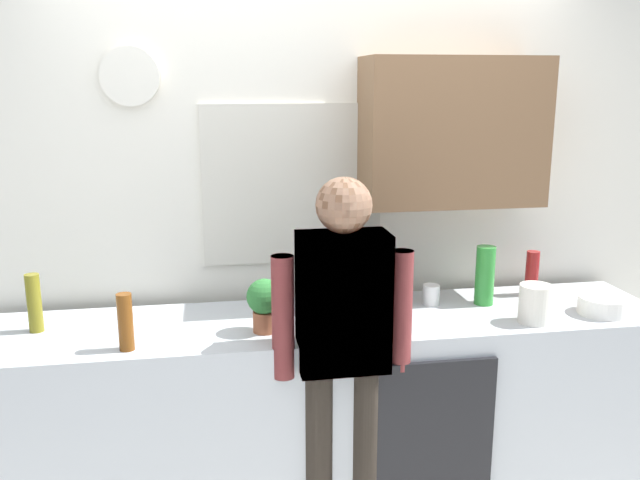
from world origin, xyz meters
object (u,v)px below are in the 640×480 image
Objects in this scene: mixing_bowl at (603,305)px; storage_canister at (535,304)px; coffee_maker at (374,273)px; potted_plant at (264,302)px; bottle_clear_soda at (485,275)px; cup_white_mug at (431,295)px; person_guest at (343,338)px; bottle_olive_oil at (34,303)px; bottle_red_vinegar at (532,273)px; bottle_amber_beer at (125,322)px; person_at_sink at (343,338)px.

mixing_bowl is 0.37m from storage_canister.
coffee_maker reaches higher than potted_plant.
bottle_clear_soda is 0.27m from cup_white_mug.
person_guest is (-0.76, -0.38, -0.12)m from bottle_clear_soda.
bottle_olive_oil reaches higher than cup_white_mug.
bottle_olive_oil is at bearing -179.38° from bottle_clear_soda.
bottle_red_vinegar is 0.88× the size of bottle_olive_oil.
coffee_maker is 1.50× the size of bottle_red_vinegar.
bottle_red_vinegar is 0.96× the size of bottle_amber_beer.
potted_plant is at bearing 178.73° from mixing_bowl.
coffee_maker is 0.21× the size of person_guest.
bottle_amber_beer is (-1.90, -0.39, 0.01)m from bottle_red_vinegar.
bottle_olive_oil is (-2.01, -0.02, -0.01)m from bottle_clear_soda.
cup_white_mug is at bearing -109.00° from person_guest.
person_at_sink is (-1.05, -0.47, -0.09)m from bottle_red_vinegar.
bottle_clear_soda is 1.22× the size of bottle_amber_beer.
cup_white_mug is at bearing -13.69° from coffee_maker.
bottle_clear_soda reaches higher than potted_plant.
person_at_sink is (1.25, -0.36, -0.10)m from bottle_olive_oil.
coffee_maker is at bearing 4.62° from bottle_olive_oil.
person_at_sink reaches higher than bottle_olive_oil.
cup_white_mug is at bearing 37.50° from person_at_sink.
person_at_sink is at bearing -15.91° from bottle_olive_oil.
bottle_red_vinegar is at bearing 11.63° from bottle_amber_beer.
storage_canister is at bearing -30.80° from coffee_maker.
bottle_clear_soda reaches higher than mixing_bowl.
storage_canister is at bearing -40.30° from cup_white_mug.
bottle_clear_soda is at bearing -121.55° from person_guest.
potted_plant is 0.37m from person_guest.
bottle_amber_beer is 2.42× the size of cup_white_mug.
coffee_maker is at bearing 168.99° from bottle_clear_soda.
storage_canister is at bearing -141.30° from person_guest.
bottle_amber_beer is (-1.10, -0.39, -0.03)m from coffee_maker.
person_guest reaches higher than storage_canister.
bottle_olive_oil reaches higher than storage_canister.
cup_white_mug is (-0.54, -0.06, -0.06)m from bottle_red_vinegar.
bottle_amber_beer is (-1.61, -0.29, -0.02)m from bottle_clear_soda.
bottle_clear_soda is 0.54m from mixing_bowl.
bottle_red_vinegar is 1.00× the size of mixing_bowl.
coffee_maker is at bearing 179.80° from bottle_red_vinegar.
person_at_sink reaches higher than potted_plant.
coffee_maker is 1.43× the size of potted_plant.
potted_plant is at bearing 175.78° from storage_canister.
bottle_red_vinegar is at bearing 6.46° from cup_white_mug.
cup_white_mug is at bearing 139.70° from storage_canister.
coffee_maker is 1.43× the size of bottle_amber_beer.
mixing_bowl is (0.99, -0.32, -0.11)m from coffee_maker.
bottle_amber_beer is at bearing -169.19° from potted_plant.
person_at_sink is at bearing -5.61° from bottle_amber_beer.
potted_plant is 1.35× the size of storage_canister.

